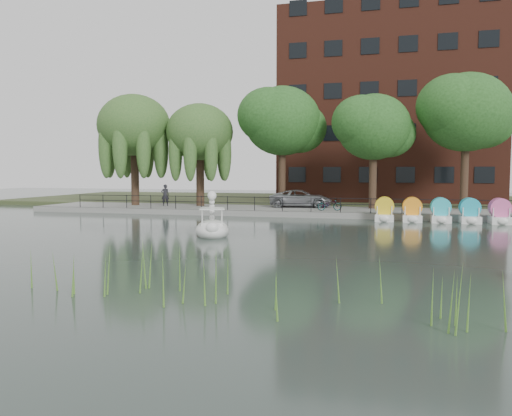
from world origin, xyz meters
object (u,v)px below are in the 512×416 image
at_px(minivan, 301,197).
at_px(pedestrian, 165,194).
at_px(swan_boat, 212,226).
at_px(bicycle, 329,204).

height_order(minivan, pedestrian, pedestrian).
bearing_deg(minivan, pedestrian, 90.19).
relative_size(minivan, pedestrian, 2.80).
bearing_deg(swan_boat, pedestrian, 103.20).
xyz_separation_m(bicycle, swan_boat, (-4.42, -12.26, -0.42)).
relative_size(bicycle, pedestrian, 0.87).
bearing_deg(bicycle, pedestrian, 68.36).
xyz_separation_m(pedestrian, swan_boat, (8.85, -13.73, -0.91)).
height_order(minivan, bicycle, minivan).
xyz_separation_m(minivan, pedestrian, (-10.73, -1.40, 0.22)).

